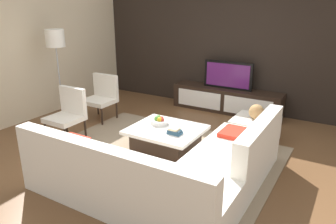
{
  "coord_description": "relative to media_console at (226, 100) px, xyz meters",
  "views": [
    {
      "loc": [
        2.28,
        -3.84,
        2.23
      ],
      "look_at": [
        -0.24,
        0.4,
        0.53
      ],
      "focal_mm": 34.64,
      "sensor_mm": 36.0,
      "label": 1
    }
  ],
  "objects": [
    {
      "name": "accent_chair_far",
      "position": [
        -1.96,
        -1.65,
        0.24
      ],
      "size": [
        0.57,
        0.51,
        0.87
      ],
      "rotation": [
        0.0,
        0.0,
        -0.16
      ],
      "color": "black",
      "rests_on": "ground"
    },
    {
      "name": "area_rug",
      "position": [
        -0.1,
        -2.4,
        -0.24
      ],
      "size": [
        3.42,
        2.4,
        0.01
      ],
      "primitive_type": "cube",
      "color": "gray",
      "rests_on": "ground"
    },
    {
      "name": "accent_chair_near",
      "position": [
        -1.76,
        -2.7,
        0.24
      ],
      "size": [
        0.54,
        0.52,
        0.87
      ],
      "rotation": [
        0.0,
        0.0,
        -0.06
      ],
      "color": "black",
      "rests_on": "ground"
    },
    {
      "name": "decorative_ball",
      "position": [
        0.97,
        -1.24,
        0.27
      ],
      "size": [
        0.25,
        0.25,
        0.25
      ],
      "primitive_type": "sphere",
      "color": "#AD8451",
      "rests_on": "ottoman"
    },
    {
      "name": "sectional_couch",
      "position": [
        0.54,
        -3.27,
        0.04
      ],
      "size": [
        2.53,
        2.4,
        0.84
      ],
      "color": "white",
      "rests_on": "ground"
    },
    {
      "name": "floor_lamp",
      "position": [
        -2.6,
        -2.1,
        1.24
      ],
      "size": [
        0.35,
        0.35,
        1.74
      ],
      "color": "#A5A5AA",
      "rests_on": "ground"
    },
    {
      "name": "book_stack",
      "position": [
        0.12,
        -2.42,
        0.17
      ],
      "size": [
        0.2,
        0.14,
        0.09
      ],
      "color": "#2D516B",
      "rests_on": "coffee_table"
    },
    {
      "name": "side_wall_left",
      "position": [
        -3.2,
        -2.2,
        1.15
      ],
      "size": [
        0.12,
        5.2,
        2.8
      ],
      "primitive_type": "cube",
      "color": "beige",
      "rests_on": "ground"
    },
    {
      "name": "ground_plane",
      "position": [
        -0.0,
        -2.4,
        -0.25
      ],
      "size": [
        14.0,
        14.0,
        0.0
      ],
      "primitive_type": "plane",
      "color": "brown"
    },
    {
      "name": "coffee_table",
      "position": [
        -0.1,
        -2.3,
        -0.05
      ],
      "size": [
        1.08,
        0.94,
        0.38
      ],
      "color": "black",
      "rests_on": "ground"
    },
    {
      "name": "ottoman",
      "position": [
        0.97,
        -1.24,
        -0.05
      ],
      "size": [
        0.7,
        0.7,
        0.4
      ],
      "primitive_type": "cube",
      "color": "white",
      "rests_on": "ground"
    },
    {
      "name": "media_console",
      "position": [
        0.0,
        0.0,
        0.0
      ],
      "size": [
        2.3,
        0.48,
        0.5
      ],
      "color": "black",
      "rests_on": "ground"
    },
    {
      "name": "television",
      "position": [
        -0.0,
        0.0,
        0.53
      ],
      "size": [
        1.02,
        0.06,
        0.56
      ],
      "color": "black",
      "rests_on": "media_console"
    },
    {
      "name": "fruit_bowl",
      "position": [
        -0.28,
        -2.2,
        0.18
      ],
      "size": [
        0.28,
        0.28,
        0.14
      ],
      "color": "silver",
      "rests_on": "coffee_table"
    },
    {
      "name": "feature_wall_back",
      "position": [
        -0.0,
        0.3,
        1.15
      ],
      "size": [
        6.4,
        0.12,
        2.8
      ],
      "primitive_type": "cube",
      "color": "black",
      "rests_on": "ground"
    }
  ]
}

